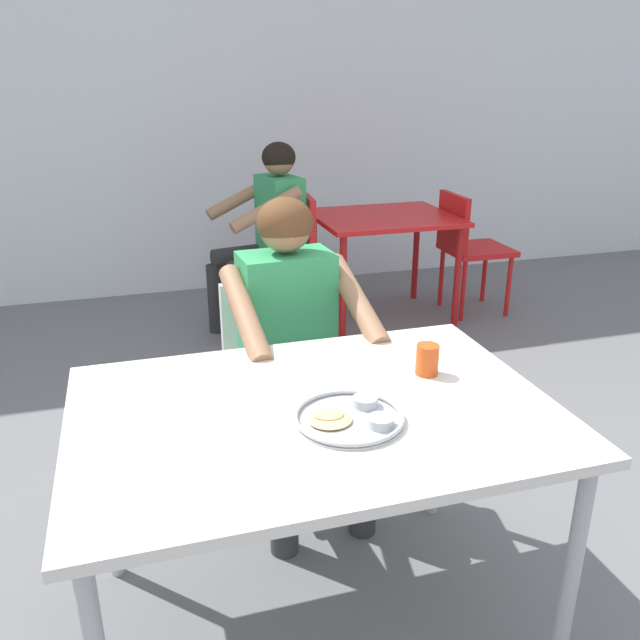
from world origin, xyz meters
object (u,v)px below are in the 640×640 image
(table_foreground, at_px, (314,429))
(chair_foreground, at_px, (279,364))
(chair_red_right, at_px, (467,243))
(table_background_red, at_px, (384,229))
(thali_tray, at_px, (351,417))
(drinking_cup, at_px, (427,359))
(patron_background, at_px, (267,223))
(chair_red_left, at_px, (289,253))
(diner_foreground, at_px, (295,331))

(table_foreground, bearing_deg, chair_foreground, 83.28)
(table_foreground, distance_m, chair_red_right, 2.97)
(table_background_red, bearing_deg, thali_tray, -113.76)
(drinking_cup, xyz_separation_m, table_background_red, (0.80, 2.32, -0.17))
(table_foreground, xyz_separation_m, table_background_red, (1.18, 2.42, -0.06))
(chair_red_right, bearing_deg, table_background_red, 175.61)
(thali_tray, height_order, table_background_red, thali_tray)
(table_foreground, distance_m, table_background_red, 2.69)
(chair_foreground, bearing_deg, table_background_red, 55.19)
(thali_tray, xyz_separation_m, drinking_cup, (0.31, 0.20, 0.04))
(thali_tray, relative_size, patron_background, 0.24)
(table_foreground, relative_size, patron_background, 1.07)
(chair_red_left, bearing_deg, chair_foreground, -105.53)
(thali_tray, distance_m, patron_background, 2.52)
(drinking_cup, distance_m, chair_foreground, 0.88)
(thali_tray, distance_m, diner_foreground, 0.75)
(table_foreground, distance_m, drinking_cup, 0.41)
(thali_tray, height_order, diner_foreground, diner_foreground)
(thali_tray, relative_size, table_background_red, 0.32)
(table_foreground, xyz_separation_m, chair_red_right, (1.78, 2.37, -0.19))
(table_foreground, xyz_separation_m, chair_red_left, (0.53, 2.41, -0.17))
(table_foreground, xyz_separation_m, diner_foreground, (0.11, 0.65, 0.02))
(table_foreground, distance_m, thali_tray, 0.14)
(chair_foreground, height_order, patron_background, patron_background)
(chair_foreground, relative_size, chair_red_right, 0.96)
(chair_red_left, bearing_deg, drinking_cup, -93.74)
(chair_foreground, distance_m, table_background_red, 1.89)
(thali_tray, relative_size, chair_red_left, 0.33)
(table_foreground, bearing_deg, table_background_red, 64.04)
(drinking_cup, distance_m, diner_foreground, 0.62)
(chair_foreground, height_order, chair_red_left, chair_red_left)
(thali_tray, bearing_deg, table_background_red, 66.24)
(table_foreground, bearing_deg, drinking_cup, 15.15)
(drinking_cup, xyz_separation_m, diner_foreground, (-0.27, 0.55, -0.10))
(chair_red_left, bearing_deg, patron_background, -175.91)
(drinking_cup, bearing_deg, chair_foreground, 109.76)
(drinking_cup, relative_size, chair_red_left, 0.11)
(chair_foreground, distance_m, chair_red_right, 2.25)
(chair_red_right, xyz_separation_m, patron_background, (-1.39, 0.03, 0.22))
(drinking_cup, bearing_deg, thali_tray, -147.20)
(diner_foreground, bearing_deg, chair_red_right, 45.98)
(chair_foreground, height_order, chair_red_right, chair_red_right)
(chair_red_left, bearing_deg, chair_red_right, -1.76)
(patron_background, bearing_deg, chair_foreground, -100.57)
(thali_tray, bearing_deg, patron_background, 82.75)
(drinking_cup, relative_size, chair_foreground, 0.12)
(chair_red_right, height_order, patron_background, patron_background)
(drinking_cup, distance_m, chair_red_left, 2.33)
(patron_background, bearing_deg, table_foreground, -99.18)
(thali_tray, xyz_separation_m, diner_foreground, (0.04, 0.75, -0.06))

